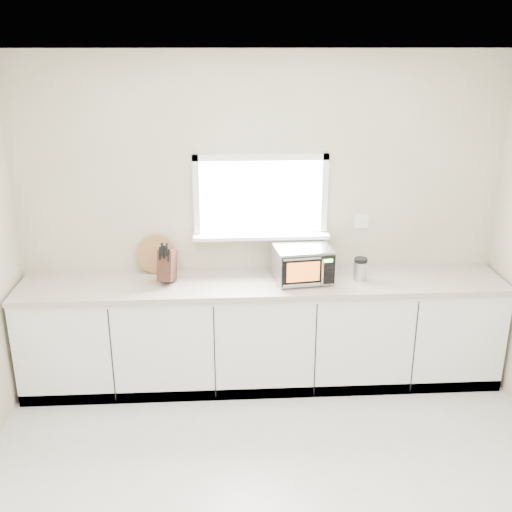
{
  "coord_description": "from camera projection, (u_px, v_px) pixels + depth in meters",
  "views": [
    {
      "loc": [
        -0.32,
        -2.78,
        2.74
      ],
      "look_at": [
        -0.06,
        1.55,
        1.19
      ],
      "focal_mm": 42.0,
      "sensor_mm": 36.0,
      "label": 1
    }
  ],
  "objects": [
    {
      "name": "microwave",
      "position": [
        303.0,
        263.0,
        4.79
      ],
      "size": [
        0.48,
        0.4,
        0.29
      ],
      "rotation": [
        0.0,
        0.0,
        0.13
      ],
      "color": "black",
      "rests_on": "countertop"
    },
    {
      "name": "cabinets",
      "position": [
        263.0,
        334.0,
        5.01
      ],
      "size": [
        3.92,
        0.6,
        0.88
      ],
      "primitive_type": "cube",
      "color": "white",
      "rests_on": "ground"
    },
    {
      "name": "countertop",
      "position": [
        263.0,
        283.0,
        4.84
      ],
      "size": [
        3.92,
        0.64,
        0.04
      ],
      "primitive_type": "cube",
      "color": "#B5A195",
      "rests_on": "cabinets"
    },
    {
      "name": "coffee_grinder",
      "position": [
        360.0,
        269.0,
        4.83
      ],
      "size": [
        0.12,
        0.12,
        0.19
      ],
      "rotation": [
        0.0,
        0.0,
        0.13
      ],
      "color": "#AFB2B7",
      "rests_on": "countertop"
    },
    {
      "name": "knife_block",
      "position": [
        167.0,
        265.0,
        4.77
      ],
      "size": [
        0.16,
        0.26,
        0.35
      ],
      "rotation": [
        0.0,
        0.0,
        -0.21
      ],
      "color": "#3F1F16",
      "rests_on": "countertop"
    },
    {
      "name": "back_wall",
      "position": [
        261.0,
        218.0,
        4.98
      ],
      "size": [
        4.0,
        0.17,
        2.7
      ],
      "color": "beige",
      "rests_on": "ground"
    },
    {
      "name": "cutting_board",
      "position": [
        157.0,
        254.0,
        4.97
      ],
      "size": [
        0.32,
        0.08,
        0.32
      ],
      "primitive_type": "cylinder",
      "rotation": [
        1.4,
        0.0,
        0.0
      ],
      "color": "#AA7942",
      "rests_on": "countertop"
    }
  ]
}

